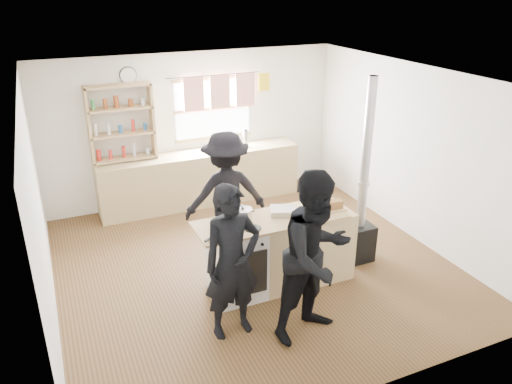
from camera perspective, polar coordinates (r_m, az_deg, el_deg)
ground at (r=6.83m, az=-0.38°, el=-8.26°), size 5.00×5.00×0.01m
back_counter at (r=8.50m, az=-6.32°, el=1.61°), size 3.40×0.55×0.90m
shelving_unit at (r=8.03m, az=-15.16°, el=7.65°), size 1.00×0.28×1.20m
thermos at (r=8.57m, az=-1.19°, el=6.16°), size 0.10×0.10×0.30m
cooking_island at (r=6.21m, az=2.87°, el=-6.68°), size 1.97×0.64×0.93m
skillet_greens at (r=5.62m, az=-3.67°, el=-4.41°), size 0.35×0.35×0.05m
roast_tray at (r=6.05m, az=3.11°, el=-2.14°), size 0.38×0.35×0.07m
stockpot_stove at (r=5.84m, az=-1.52°, el=-2.64°), size 0.22×0.22×0.18m
stockpot_counter at (r=6.23m, az=6.77°, el=-0.93°), size 0.29×0.29×0.22m
bread_board at (r=6.22m, az=8.83°, el=-1.58°), size 0.29×0.21×0.12m
flue_heater at (r=6.79m, az=11.87°, el=-2.70°), size 0.35×0.35×2.50m
person_near_left at (r=5.20m, az=-2.74°, el=-8.07°), size 0.65×0.45×1.72m
person_near_right at (r=5.20m, az=6.90°, el=-7.30°), size 1.05×0.91×1.87m
person_far at (r=6.76m, az=-3.44°, el=-0.25°), size 1.18×0.76×1.74m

